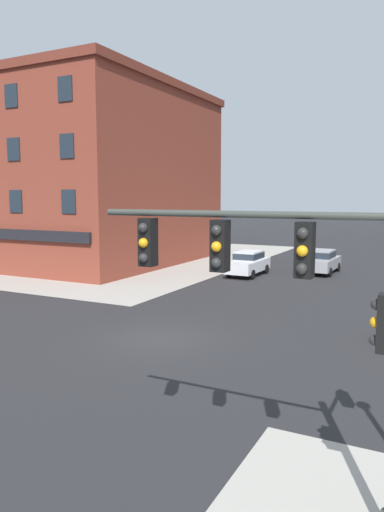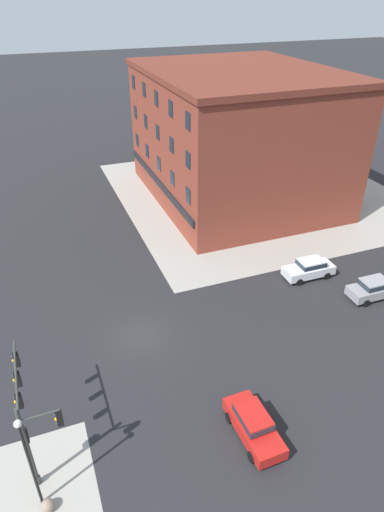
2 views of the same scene
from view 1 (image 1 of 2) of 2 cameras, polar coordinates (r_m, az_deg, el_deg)
ground_plane at (r=18.76m, az=-3.97°, el=-9.73°), size 320.00×320.00×0.00m
sidewalk_far_corner at (r=46.24m, az=-12.53°, el=0.15°), size 32.00×32.00×0.02m
traffic_signal_main at (r=8.12m, az=15.08°, el=-5.18°), size 5.46×2.09×5.63m
car_main_northbound_near at (r=35.31m, az=15.20°, el=-0.52°), size 1.98×4.44×1.68m
car_main_southbound_far at (r=33.41m, az=6.70°, el=-0.74°), size 1.94×4.43×1.68m
storefront_block_near_corner at (r=44.10m, az=-15.46°, el=9.02°), size 23.19×18.90×14.24m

